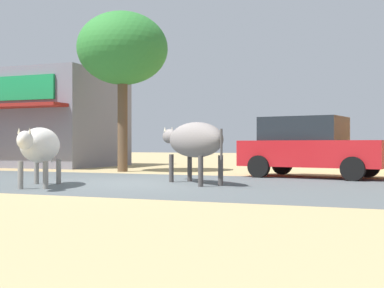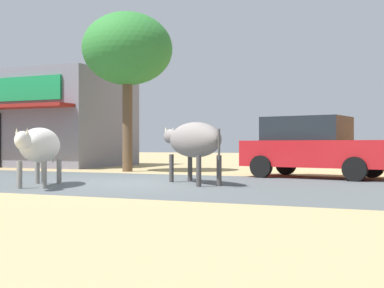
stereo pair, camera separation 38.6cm
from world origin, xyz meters
name	(u,v)px [view 1 (the left image)]	position (x,y,z in m)	size (l,w,h in m)	color
ground	(141,183)	(0.00, 0.00, 0.00)	(80.00, 80.00, 0.00)	tan
asphalt_road	(141,183)	(0.00, 0.00, 0.00)	(72.00, 6.36, 0.00)	#535A5C
storefront_left_cafe	(30,120)	(-8.69, 6.94, 1.92)	(7.23, 5.41, 3.82)	slate
roadside_tree	(123,50)	(-2.76, 4.16, 4.01)	(2.98, 2.98, 5.24)	brown
parked_hatchback_car	(311,146)	(3.43, 3.40, 0.84)	(4.08, 2.41, 1.64)	red
cow_near_brown	(40,146)	(-1.52, -1.74, 0.87)	(1.48, 2.50, 1.26)	silver
cow_far_dark	(194,140)	(1.25, 0.16, 0.99)	(2.41, 2.23, 1.40)	slate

